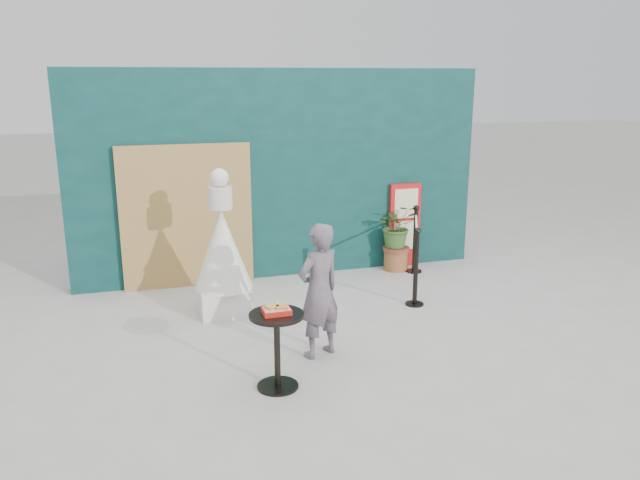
{
  "coord_description": "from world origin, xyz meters",
  "views": [
    {
      "loc": [
        -2.07,
        -5.65,
        2.88
      ],
      "look_at": [
        0.0,
        1.2,
        1.0
      ],
      "focal_mm": 35.0,
      "sensor_mm": 36.0,
      "label": 1
    }
  ],
  "objects": [
    {
      "name": "food_basket",
      "position": [
        -0.89,
        -0.35,
        0.79
      ],
      "size": [
        0.26,
        0.19,
        0.11
      ],
      "color": "red",
      "rests_on": "cafe_table"
    },
    {
      "name": "statue",
      "position": [
        -1.09,
        1.76,
        0.74
      ],
      "size": [
        0.71,
        0.71,
        1.82
      ],
      "color": "silver",
      "rests_on": "ground"
    },
    {
      "name": "menu_board",
      "position": [
        1.9,
        2.95,
        0.65
      ],
      "size": [
        0.5,
        0.07,
        1.3
      ],
      "color": "red",
      "rests_on": "ground"
    },
    {
      "name": "bamboo_fence",
      "position": [
        -1.4,
        2.94,
        1.0
      ],
      "size": [
        1.8,
        0.08,
        2.0
      ],
      "primitive_type": "cube",
      "color": "tan",
      "rests_on": "ground"
    },
    {
      "name": "back_wall",
      "position": [
        0.0,
        3.15,
        1.5
      ],
      "size": [
        6.0,
        0.3,
        3.0
      ],
      "primitive_type": "cube",
      "color": "#0B3230",
      "rests_on": "ground"
    },
    {
      "name": "cafe_table",
      "position": [
        -0.89,
        -0.35,
        0.5
      ],
      "size": [
        0.52,
        0.52,
        0.75
      ],
      "color": "black",
      "rests_on": "ground"
    },
    {
      "name": "ground",
      "position": [
        0.0,
        0.0,
        0.0
      ],
      "size": [
        60.0,
        60.0,
        0.0
      ],
      "primitive_type": "plane",
      "color": "#ADAAA5",
      "rests_on": "ground"
    },
    {
      "name": "woman",
      "position": [
        -0.31,
        0.22,
        0.72
      ],
      "size": [
        0.62,
        0.53,
        1.44
      ],
      "primitive_type": "imported",
      "rotation": [
        0.0,
        0.0,
        3.56
      ],
      "color": "slate",
      "rests_on": "ground"
    },
    {
      "name": "planter",
      "position": [
        1.7,
        2.79,
        0.6
      ],
      "size": [
        0.61,
        0.53,
        1.03
      ],
      "color": "#995A32",
      "rests_on": "ground"
    },
    {
      "name": "stanchion_barrier",
      "position": [
        1.62,
        1.96,
        0.49
      ],
      "size": [
        0.84,
        1.54,
        1.03
      ],
      "color": "black",
      "rests_on": "ground"
    }
  ]
}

